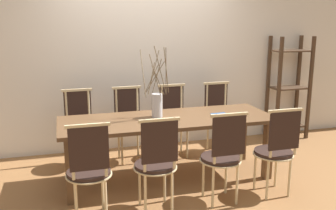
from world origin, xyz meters
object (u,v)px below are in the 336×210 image
Objects in this scene: chair_near_center at (223,154)px; chair_far_center at (174,118)px; dining_table at (168,126)px; vase_centerpiece at (157,103)px; book_stack at (220,115)px; shelving_rack at (289,88)px.

chair_far_center is (-0.06, 1.44, 0.00)m from chair_near_center.
vase_centerpiece is at bearing 143.33° from dining_table.
dining_table is 0.62m from book_stack.
shelving_rack reaches higher than book_stack.
dining_table is 0.29m from vase_centerpiece.
shelving_rack is at bearing 21.64° from vase_centerpiece.
shelving_rack reaches higher than dining_table.
chair_near_center is 0.73m from book_stack.
dining_table is 2.52× the size of chair_far_center.
vase_centerpiece is (-0.46, 0.80, 0.37)m from chair_near_center.
book_stack is at bearing -11.97° from vase_centerpiece.
dining_table is at bearing -36.67° from vase_centerpiece.
chair_near_center is at bearing -60.09° from vase_centerpiece.
dining_table is 0.79m from chair_far_center.
shelving_rack is (2.33, 0.92, -0.11)m from vase_centerpiece.
vase_centerpiece is at bearing -158.36° from shelving_rack.
shelving_rack reaches higher than chair_far_center.
vase_centerpiece reaches higher than chair_far_center.
chair_near_center reaches higher than book_stack.
book_stack is at bearing 111.51° from chair_far_center.
vase_centerpiece is 0.52× the size of shelving_rack.
chair_far_center is 0.84m from vase_centerpiece.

